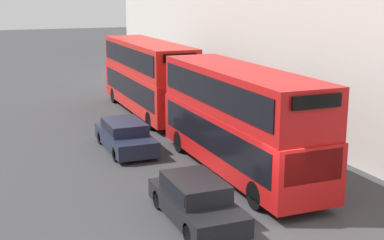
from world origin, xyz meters
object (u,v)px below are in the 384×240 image
bus_leading (239,116)px  car_hatchback (125,135)px  bus_second_in_queue (148,74)px  car_dark_sedan (196,199)px  pedestrian (329,167)px

bus_leading → car_hatchback: size_ratio=2.23×
bus_second_in_queue → car_hatchback: 8.07m
car_hatchback → car_dark_sedan: bearing=-90.0°
car_dark_sedan → car_hatchback: bearing=90.0°
bus_leading → car_dark_sedan: bus_leading is taller
bus_leading → bus_second_in_queue: size_ratio=0.94×
car_hatchback → pedestrian: bearing=-51.4°
car_dark_sedan → pedestrian: size_ratio=2.78×
car_hatchback → bus_second_in_queue: bearing=64.5°
bus_leading → car_dark_sedan: bearing=-132.6°
bus_leading → car_hatchback: bearing=124.6°
pedestrian → car_hatchback: bearing=128.6°
bus_leading → car_hatchback: (-3.40, 4.93, -1.65)m
bus_second_in_queue → car_hatchback: bearing=-115.5°
car_dark_sedan → pedestrian: pedestrian is taller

